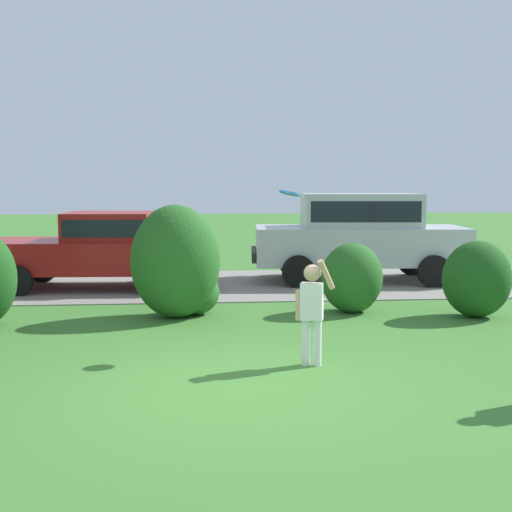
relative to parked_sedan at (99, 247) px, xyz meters
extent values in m
plane|color=#3D752D|center=(2.34, -7.13, -0.85)|extent=(80.00, 80.00, 0.00)
cube|color=gray|center=(2.34, 0.26, -0.84)|extent=(28.00, 4.40, 0.02)
ellipsoid|color=#286023|center=(1.63, -3.20, 0.06)|extent=(1.43, 1.20, 1.82)
ellipsoid|color=#286023|center=(1.94, -2.96, -0.48)|extent=(0.81, 0.81, 0.73)
ellipsoid|color=#286023|center=(4.54, -3.01, -0.26)|extent=(1.03, 0.92, 1.17)
ellipsoid|color=#286023|center=(4.60, -2.96, -0.51)|extent=(0.76, 0.76, 0.68)
ellipsoid|color=#1E511C|center=(6.46, -3.58, -0.23)|extent=(1.11, 0.96, 1.24)
cube|color=maroon|center=(-0.10, 0.00, -0.17)|extent=(4.28, 2.03, 0.64)
cube|color=maroon|center=(0.22, -0.01, 0.43)|extent=(1.75, 1.69, 0.56)
cube|color=black|center=(0.22, -0.01, 0.43)|extent=(1.62, 1.71, 0.34)
cylinder|color=black|center=(-1.44, -0.88, -0.55)|extent=(0.61, 0.25, 0.60)
cylinder|color=black|center=(-1.36, 1.00, -0.55)|extent=(0.61, 0.25, 0.60)
cylinder|color=black|center=(1.16, -0.99, -0.55)|extent=(0.61, 0.25, 0.60)
cylinder|color=black|center=(1.25, 0.88, -0.55)|extent=(0.61, 0.25, 0.60)
cube|color=black|center=(2.04, -0.09, -0.33)|extent=(0.20, 1.75, 0.20)
cube|color=silver|center=(5.51, 0.53, -0.05)|extent=(4.63, 2.17, 0.80)
cube|color=silver|center=(5.51, 0.53, 0.71)|extent=(2.59, 1.80, 0.72)
cube|color=black|center=(5.51, 0.53, 0.71)|extent=(2.39, 1.81, 0.43)
cylinder|color=black|center=(4.05, -0.30, -0.51)|extent=(0.69, 0.27, 0.68)
cylinder|color=black|center=(4.19, 1.58, -0.51)|extent=(0.69, 0.27, 0.68)
cylinder|color=black|center=(6.83, -0.51, -0.51)|extent=(0.69, 0.27, 0.68)
cylinder|color=black|center=(6.97, 1.37, -0.51)|extent=(0.69, 0.27, 0.68)
cube|color=black|center=(3.23, 0.71, -0.25)|extent=(0.25, 1.75, 0.20)
cube|color=black|center=(7.80, 0.36, -0.25)|extent=(0.25, 1.75, 0.20)
cylinder|color=white|center=(3.25, -6.25, -0.57)|extent=(0.10, 0.10, 0.55)
cylinder|color=white|center=(3.39, -6.29, -0.57)|extent=(0.10, 0.10, 0.55)
cube|color=white|center=(3.32, -6.27, -0.08)|extent=(0.30, 0.23, 0.44)
sphere|color=tan|center=(3.32, -6.27, 0.26)|extent=(0.20, 0.20, 0.20)
cylinder|color=tan|center=(3.49, -6.27, 0.24)|extent=(0.24, 0.21, 0.39)
cylinder|color=tan|center=(3.17, -6.22, -0.13)|extent=(0.07, 0.07, 0.36)
cylinder|color=#337FDB|center=(3.18, -5.29, 1.18)|extent=(0.28, 0.28, 0.11)
cylinder|color=red|center=(3.18, -5.29, 1.18)|extent=(0.16, 0.16, 0.07)
camera|label=1|loc=(1.96, -14.24, 1.33)|focal=48.62mm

